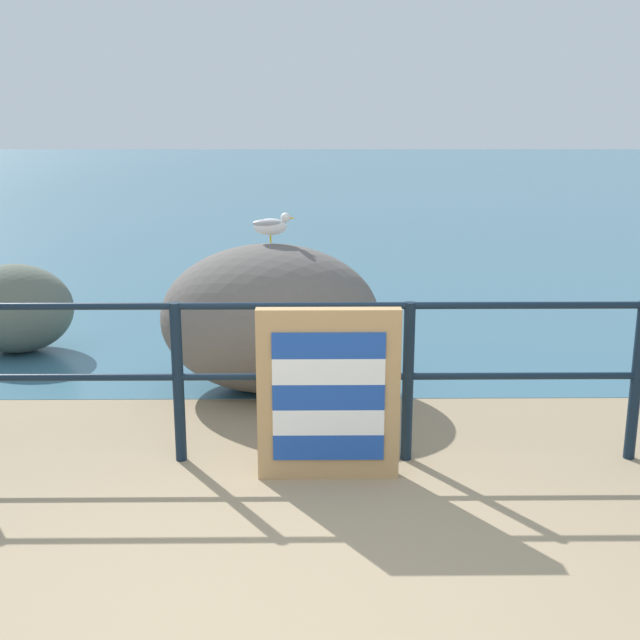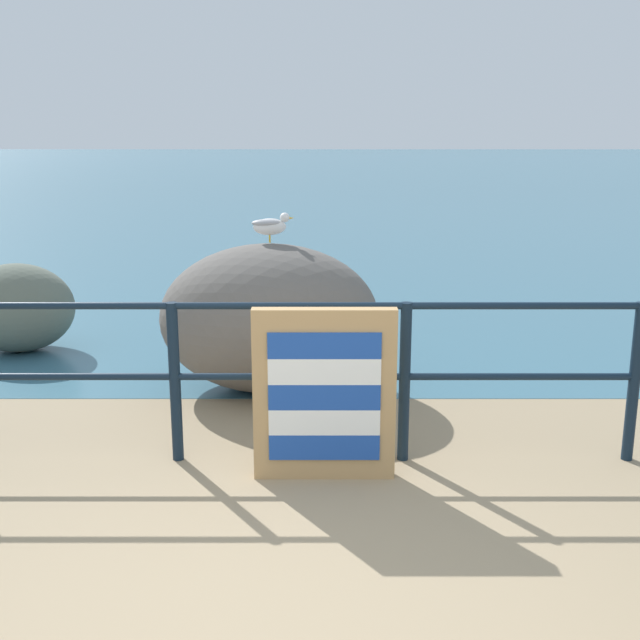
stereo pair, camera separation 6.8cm
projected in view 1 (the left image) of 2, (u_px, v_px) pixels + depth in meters
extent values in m
cube|color=#937F60|center=(308.00, 204.00, 22.69)|extent=(120.00, 120.00, 0.10)
cube|color=#38667A|center=(310.00, 164.00, 49.72)|extent=(120.00, 90.00, 0.01)
cylinder|color=black|center=(178.00, 383.00, 4.77)|extent=(0.07, 0.07, 1.02)
cylinder|color=black|center=(408.00, 383.00, 4.79)|extent=(0.07, 0.07, 1.02)
cylinder|color=black|center=(636.00, 382.00, 4.80)|extent=(0.07, 0.07, 1.02)
cylinder|color=black|center=(293.00, 306.00, 4.66)|extent=(9.98, 0.04, 0.04)
cylinder|color=black|center=(293.00, 377.00, 4.77)|extent=(9.98, 0.04, 0.04)
cube|color=tan|center=(328.00, 395.00, 4.54)|extent=(0.84, 0.09, 1.04)
cube|color=#1E479E|center=(328.00, 447.00, 4.56)|extent=(0.66, 0.01, 0.16)
cube|color=white|center=(328.00, 423.00, 4.52)|extent=(0.66, 0.01, 0.16)
cube|color=#1E479E|center=(329.00, 397.00, 4.49)|extent=(0.66, 0.01, 0.16)
cube|color=white|center=(329.00, 372.00, 4.45)|extent=(0.66, 0.01, 0.16)
cube|color=#1E479E|center=(329.00, 346.00, 4.41)|extent=(0.66, 0.01, 0.16)
ellipsoid|color=#605B56|center=(270.00, 318.00, 6.11)|extent=(1.73, 1.32, 1.18)
ellipsoid|color=#5E6659|center=(16.00, 308.00, 7.21)|extent=(1.06, 0.84, 0.84)
cylinder|color=gold|center=(270.00, 238.00, 6.06)|extent=(0.01, 0.01, 0.06)
cylinder|color=gold|center=(271.00, 239.00, 6.02)|extent=(0.01, 0.01, 0.06)
ellipsoid|color=white|center=(270.00, 227.00, 6.02)|extent=(0.27, 0.15, 0.13)
ellipsoid|color=#9E9EA3|center=(268.00, 223.00, 6.01)|extent=(0.25, 0.15, 0.06)
sphere|color=white|center=(286.00, 218.00, 6.02)|extent=(0.08, 0.08, 0.08)
cone|color=gold|center=(292.00, 218.00, 6.03)|extent=(0.05, 0.03, 0.02)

